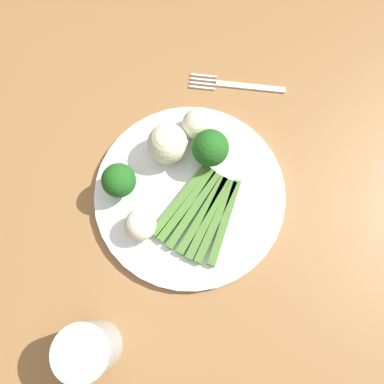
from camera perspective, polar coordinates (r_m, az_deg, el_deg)
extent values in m
cube|color=gray|center=(1.35, 1.12, -8.43)|extent=(6.00, 6.00, 0.02)
cube|color=olive|center=(0.64, 2.35, 0.71)|extent=(1.29, 1.06, 0.04)
cylinder|color=olive|center=(1.33, 26.37, 17.69)|extent=(0.07, 0.07, 0.70)
cylinder|color=olive|center=(1.33, -17.63, 22.70)|extent=(0.07, 0.07, 0.70)
cylinder|color=white|center=(0.61, 0.00, -0.33)|extent=(0.30, 0.30, 0.01)
cube|color=#47752D|center=(0.59, -1.33, -1.20)|extent=(0.12, 0.08, 0.01)
cube|color=#47752D|center=(0.59, -0.37, -1.95)|extent=(0.12, 0.08, 0.01)
cube|color=#47752D|center=(0.58, 0.58, -2.72)|extent=(0.13, 0.07, 0.01)
cube|color=#47752D|center=(0.58, 1.63, -3.37)|extent=(0.13, 0.07, 0.01)
cube|color=#47752D|center=(0.58, 2.75, -3.89)|extent=(0.13, 0.05, 0.01)
cube|color=#47752D|center=(0.58, 3.90, -4.36)|extent=(0.13, 0.05, 0.01)
cube|color=#47752D|center=(0.58, 5.18, -4.49)|extent=(0.14, 0.04, 0.01)
cylinder|color=#4C7F2B|center=(0.61, 2.91, 5.35)|extent=(0.02, 0.02, 0.02)
sphere|color=#1E5B1C|center=(0.58, 3.06, 6.49)|extent=(0.06, 0.06, 0.06)
cylinder|color=#4C7F2B|center=(0.60, -9.98, 0.84)|extent=(0.02, 0.02, 0.02)
sphere|color=#1E5B1C|center=(0.57, -10.45, 1.67)|extent=(0.05, 0.05, 0.05)
sphere|color=beige|center=(0.59, -3.29, 7.10)|extent=(0.06, 0.06, 0.06)
sphere|color=white|center=(0.57, -7.29, -4.87)|extent=(0.05, 0.05, 0.05)
sphere|color=beige|center=(0.61, 1.21, 10.01)|extent=(0.05, 0.05, 0.05)
cube|color=silver|center=(0.70, 8.93, 15.09)|extent=(0.01, 0.12, 0.00)
cube|color=silver|center=(0.70, 2.05, 16.76)|extent=(0.00, 0.05, 0.00)
cube|color=silver|center=(0.70, 1.97, 16.21)|extent=(0.00, 0.05, 0.00)
cube|color=silver|center=(0.69, 1.90, 15.66)|extent=(0.00, 0.05, 0.00)
cube|color=silver|center=(0.69, 1.83, 15.10)|extent=(0.00, 0.05, 0.00)
cylinder|color=silver|center=(0.56, -14.62, -21.64)|extent=(0.07, 0.07, 0.09)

